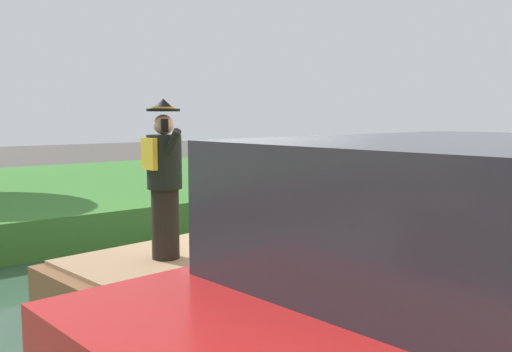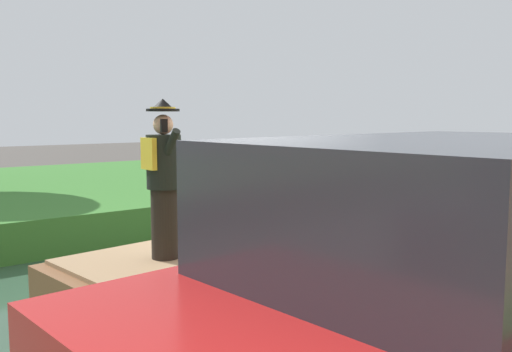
{
  "view_description": "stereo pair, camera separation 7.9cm",
  "coord_description": "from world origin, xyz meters",
  "px_view_note": "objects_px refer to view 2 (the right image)",
  "views": [
    {
      "loc": [
        5.69,
        -4.42,
        2.36
      ],
      "look_at": [
        0.35,
        -0.13,
        1.61
      ],
      "focal_mm": 38.35,
      "sensor_mm": 36.0,
      "label": 1
    },
    {
      "loc": [
        5.73,
        -4.36,
        2.36
      ],
      "look_at": [
        0.35,
        -0.13,
        1.61
      ],
      "focal_mm": 38.35,
      "sensor_mm": 36.0,
      "label": 2
    }
  ],
  "objects_px": {
    "boat": "(219,268)",
    "person_pirate": "(164,179)",
    "parked_car_red": "(466,309)",
    "parrot_plush": "(332,219)"
  },
  "relations": [
    {
      "from": "person_pirate",
      "to": "parrot_plush",
      "type": "bearing_deg",
      "value": 94.77
    },
    {
      "from": "boat",
      "to": "person_pirate",
      "type": "relative_size",
      "value": 2.36
    },
    {
      "from": "parrot_plush",
      "to": "parked_car_red",
      "type": "bearing_deg",
      "value": -37.96
    },
    {
      "from": "boat",
      "to": "person_pirate",
      "type": "distance_m",
      "value": 1.52
    },
    {
      "from": "person_pirate",
      "to": "parked_car_red",
      "type": "height_order",
      "value": "person_pirate"
    },
    {
      "from": "boat",
      "to": "parked_car_red",
      "type": "distance_m",
      "value": 4.6
    },
    {
      "from": "parrot_plush",
      "to": "parked_car_red",
      "type": "xyz_separation_m",
      "value": [
        3.74,
        -2.91,
        0.43
      ]
    },
    {
      "from": "person_pirate",
      "to": "parked_car_red",
      "type": "bearing_deg",
      "value": 6.54
    },
    {
      "from": "parrot_plush",
      "to": "boat",
      "type": "bearing_deg",
      "value": -109.53
    },
    {
      "from": "person_pirate",
      "to": "parked_car_red",
      "type": "xyz_separation_m",
      "value": [
        4.11,
        -0.52,
        -0.25
      ]
    }
  ]
}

